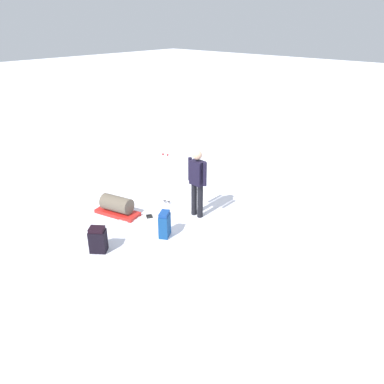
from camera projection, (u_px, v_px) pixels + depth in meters
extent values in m
plane|color=white|center=(192.00, 218.00, 9.21)|extent=(80.00, 80.00, 0.00)
cylinder|color=black|center=(194.00, 199.00, 9.20)|extent=(0.14, 0.14, 0.85)
cylinder|color=black|center=(200.00, 201.00, 9.07)|extent=(0.14, 0.14, 0.85)
cube|color=black|center=(197.00, 173.00, 8.83)|extent=(0.35, 0.23, 0.60)
cylinder|color=black|center=(190.00, 169.00, 8.97)|extent=(0.09, 0.09, 0.58)
cylinder|color=black|center=(205.00, 174.00, 8.67)|extent=(0.09, 0.09, 0.58)
sphere|color=tan|center=(197.00, 155.00, 8.64)|extent=(0.22, 0.22, 0.22)
cube|color=silver|center=(149.00, 216.00, 9.26)|extent=(0.97, 1.59, 0.02)
cube|color=black|center=(149.00, 215.00, 9.25)|extent=(0.13, 0.15, 0.03)
cube|color=silver|center=(150.00, 218.00, 9.17)|extent=(0.97, 1.59, 0.02)
cube|color=black|center=(150.00, 217.00, 9.16)|extent=(0.13, 0.15, 0.03)
cube|color=navy|center=(165.00, 226.00, 8.33)|extent=(0.34, 0.39, 0.53)
cube|color=navy|center=(164.00, 214.00, 8.20)|extent=(0.31, 0.35, 0.08)
cube|color=black|center=(98.00, 241.00, 7.79)|extent=(0.43, 0.41, 0.49)
cube|color=black|center=(97.00, 229.00, 7.67)|extent=(0.38, 0.37, 0.08)
cylinder|color=#BAB4C4|center=(168.00, 181.00, 9.62)|extent=(0.02, 0.02, 1.34)
sphere|color=#A51919|center=(168.00, 155.00, 9.32)|extent=(0.05, 0.05, 0.05)
cylinder|color=black|center=(169.00, 202.00, 9.87)|extent=(0.07, 0.07, 0.01)
cylinder|color=#BAB4C4|center=(164.00, 180.00, 9.67)|extent=(0.02, 0.02, 1.34)
sphere|color=#A51919|center=(163.00, 154.00, 9.37)|extent=(0.05, 0.05, 0.05)
cylinder|color=black|center=(165.00, 201.00, 9.93)|extent=(0.07, 0.07, 0.01)
cube|color=red|center=(118.00, 213.00, 9.35)|extent=(1.20, 0.71, 0.09)
cylinder|color=brown|center=(117.00, 204.00, 9.25)|extent=(0.86, 0.58, 0.40)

